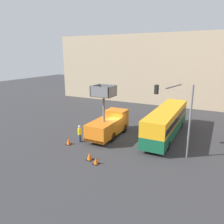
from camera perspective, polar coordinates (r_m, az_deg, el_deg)
The scene contains 10 objects.
ground_plane at distance 25.79m, azimuth 1.82°, elevation -6.26°, with size 120.00×120.00×0.00m, color #333335.
building_backdrop_far at distance 45.71m, azimuth 14.30°, elevation 10.89°, with size 44.00×10.00×12.96m.
utility_truck at distance 25.17m, azimuth -0.85°, elevation -3.10°, with size 2.41×6.44×6.11m.
city_bus at distance 25.93m, azimuth 14.08°, elevation -2.15°, with size 2.49×11.96×3.28m.
traffic_light_pole at distance 20.75m, azimuth 16.89°, elevation 1.00°, with size 3.65×3.39×6.78m.
road_worker_near_truck at distance 24.02m, azimuth -8.45°, elevation -5.62°, with size 0.38×0.38×1.90m.
road_worker_directing at distance 23.65m, azimuth 8.04°, elevation -6.06°, with size 0.38×0.38×1.82m.
traffic_cone_near_truck at distance 23.83m, azimuth -11.25°, elevation -7.57°, with size 0.59×0.59×0.68m.
traffic_cone_mid_road at distance 20.28m, azimuth -5.89°, elevation -11.47°, with size 0.60×0.60×0.69m.
traffic_cone_far_side at distance 19.55m, azimuth -4.20°, elevation -12.62°, with size 0.53×0.53×0.61m.
Camera 1 is at (10.16, -21.81, 9.30)m, focal length 35.00 mm.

